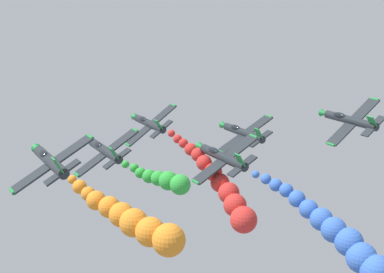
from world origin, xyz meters
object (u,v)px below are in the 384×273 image
(airplane_lead, at_px, (149,123))
(airplane_right_outer, at_px, (50,161))
(airplane_left_outer, at_px, (222,157))
(airplane_right_inner, at_px, (243,132))
(airplane_trailing, at_px, (350,120))
(airplane_left_inner, at_px, (105,150))

(airplane_lead, xyz_separation_m, airplane_right_outer, (-20.38, -20.19, 2.65))
(airplane_left_outer, bearing_deg, airplane_right_outer, -179.55)
(airplane_left_outer, distance_m, airplane_right_outer, 20.76)
(airplane_right_inner, height_order, airplane_trailing, airplane_trailing)
(airplane_right_inner, height_order, airplane_right_outer, airplane_right_outer)
(airplane_trailing, bearing_deg, airplane_left_outer, 178.16)
(airplane_left_inner, xyz_separation_m, airplane_right_outer, (-9.70, -10.64, 2.93))
(airplane_left_inner, distance_m, airplane_trailing, 32.80)
(airplane_left_inner, distance_m, airplane_right_outer, 14.69)
(airplane_right_inner, bearing_deg, airplane_right_outer, -161.80)
(airplane_lead, distance_m, airplane_trailing, 28.90)
(airplane_left_inner, distance_m, airplane_right_inner, 20.66)
(airplane_lead, bearing_deg, airplane_trailing, -45.84)
(airplane_right_outer, bearing_deg, airplane_lead, 44.74)
(airplane_right_inner, distance_m, airplane_trailing, 14.79)
(airplane_lead, height_order, airplane_right_inner, airplane_lead)
(airplane_lead, distance_m, airplane_left_inner, 14.34)
(airplane_right_inner, relative_size, airplane_trailing, 1.00)
(airplane_lead, xyz_separation_m, airplane_right_inner, (9.97, -10.22, -0.39))
(airplane_right_inner, bearing_deg, airplane_trailing, -45.99)
(airplane_right_outer, bearing_deg, airplane_trailing, -0.67)
(airplane_lead, distance_m, airplane_right_outer, 28.81)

